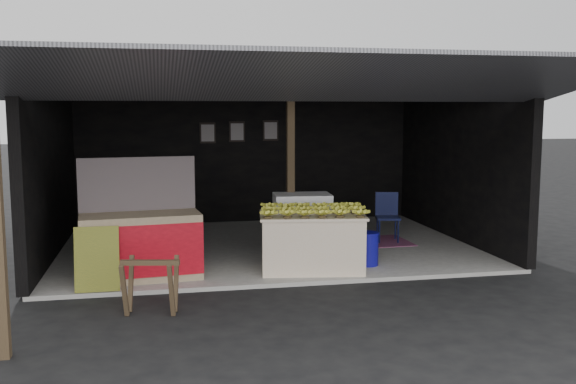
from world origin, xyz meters
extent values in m
plane|color=black|center=(0.00, 0.00, 0.00)|extent=(80.00, 80.00, 0.00)
cube|color=gray|center=(0.00, 2.50, 0.03)|extent=(7.00, 5.00, 0.06)
cube|color=black|center=(0.00, 5.00, 1.51)|extent=(7.00, 0.15, 2.90)
cube|color=black|center=(-3.50, 2.50, 1.51)|extent=(0.15, 5.00, 2.90)
cube|color=black|center=(3.50, 2.50, 1.51)|extent=(0.15, 5.00, 2.90)
cube|color=#232326|center=(0.00, 2.50, 2.96)|extent=(7.20, 5.20, 0.12)
cube|color=#232326|center=(0.00, -0.95, 2.73)|extent=(7.40, 2.47, 0.48)
cube|color=#453522|center=(0.30, 1.90, 1.49)|extent=(0.12, 0.12, 2.85)
cube|color=beige|center=(0.36, 0.62, 0.45)|extent=(1.55, 1.07, 0.79)
cube|color=beige|center=(0.36, 0.62, 0.87)|extent=(1.62, 1.14, 0.04)
cube|color=white|center=(0.43, 1.59, 0.56)|extent=(0.93, 0.66, 0.99)
cube|color=navy|center=(0.43, 1.29, 0.60)|extent=(0.69, 0.07, 0.30)
cube|color=#B21414|center=(0.43, 1.29, 0.26)|extent=(0.45, 0.05, 0.10)
cube|color=#998466|center=(-2.06, 0.63, 0.51)|extent=(1.68, 0.87, 0.91)
cube|color=red|center=(-2.06, 0.27, 0.51)|extent=(1.60, 0.19, 0.71)
cube|color=white|center=(-2.06, 0.26, 0.51)|extent=(0.55, 0.07, 0.18)
cube|color=#171C46|center=(-2.06, 0.94, 1.34)|extent=(1.61, 0.22, 0.75)
cube|color=black|center=(-2.60, 0.11, 0.48)|extent=(0.56, 0.18, 0.83)
cube|color=#453522|center=(-2.22, -0.94, 0.33)|extent=(0.10, 0.26, 0.65)
cube|color=#453522|center=(-1.69, -1.05, 0.33)|extent=(0.10, 0.26, 0.65)
cube|color=#453522|center=(-2.15, -0.63, 0.33)|extent=(0.10, 0.26, 0.65)
cube|color=#453522|center=(-1.63, -0.73, 0.33)|extent=(0.10, 0.26, 0.65)
cube|color=#453522|center=(-1.92, -0.84, 0.62)|extent=(0.68, 0.19, 0.06)
cylinder|color=#0D0B7E|center=(1.24, 0.74, 0.29)|extent=(0.32, 0.32, 0.47)
cylinder|color=#090E33|center=(1.95, 2.21, 0.27)|extent=(0.03, 0.03, 0.43)
cylinder|color=#090E33|center=(2.27, 2.14, 0.27)|extent=(0.03, 0.03, 0.43)
cylinder|color=#090E33|center=(2.02, 2.53, 0.27)|extent=(0.03, 0.03, 0.43)
cylinder|color=#090E33|center=(2.34, 2.46, 0.27)|extent=(0.03, 0.03, 0.43)
cube|color=#090E33|center=(2.15, 2.34, 0.49)|extent=(0.48, 0.48, 0.04)
cube|color=#090E33|center=(2.19, 2.52, 0.70)|extent=(0.41, 0.13, 0.44)
cube|color=#691747|center=(1.76, 2.34, 0.07)|extent=(1.53, 1.04, 0.01)
cube|color=black|center=(-0.80, 4.90, 1.91)|extent=(0.32, 0.03, 0.42)
cube|color=#4C4C59|center=(-0.80, 4.88, 1.91)|extent=(0.26, 0.02, 0.34)
cube|color=black|center=(-0.20, 4.90, 1.93)|extent=(0.32, 0.03, 0.42)
cube|color=#4C4C59|center=(-0.20, 4.88, 1.93)|extent=(0.26, 0.02, 0.34)
cube|color=black|center=(0.50, 4.90, 1.95)|extent=(0.32, 0.03, 0.42)
cube|color=#4C4C59|center=(0.50, 4.88, 1.95)|extent=(0.26, 0.02, 0.34)
camera|label=1|loc=(-1.80, -8.24, 2.37)|focal=40.00mm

